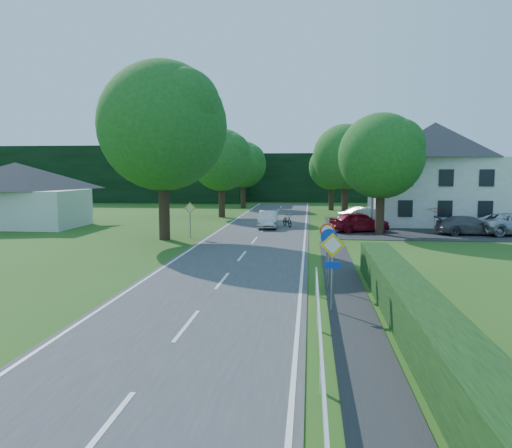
# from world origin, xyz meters

# --- Properties ---
(ground) EXTENTS (160.00, 160.00, 0.00)m
(ground) POSITION_xyz_m (0.00, 0.00, 0.00)
(ground) COLOR #204E16
(ground) RESTS_ON ground
(road) EXTENTS (7.00, 80.00, 0.04)m
(road) POSITION_xyz_m (0.00, 20.00, 0.02)
(road) COLOR #3C3C3E
(road) RESTS_ON ground
(footpath) EXTENTS (1.50, 44.00, 0.04)m
(footpath) POSITION_xyz_m (4.95, 2.00, 0.02)
(footpath) COLOR #252527
(footpath) RESTS_ON ground
(parking_pad) EXTENTS (14.00, 16.00, 0.04)m
(parking_pad) POSITION_xyz_m (12.00, 33.00, 0.02)
(parking_pad) COLOR #252527
(parking_pad) RESTS_ON ground
(line_edge_left) EXTENTS (0.12, 80.00, 0.01)m
(line_edge_left) POSITION_xyz_m (-3.25, 20.00, 0.04)
(line_edge_left) COLOR white
(line_edge_left) RESTS_ON road
(line_edge_right) EXTENTS (0.12, 80.00, 0.01)m
(line_edge_right) POSITION_xyz_m (3.25, 20.00, 0.04)
(line_edge_right) COLOR white
(line_edge_right) RESTS_ON road
(line_centre) EXTENTS (0.12, 80.00, 0.01)m
(line_centre) POSITION_xyz_m (0.00, 20.00, 0.04)
(line_centre) COLOR white
(line_centre) RESTS_ON road
(hedge_right) EXTENTS (1.20, 30.00, 1.30)m
(hedge_right) POSITION_xyz_m (6.50, 0.00, 0.65)
(hedge_right) COLOR black
(hedge_right) RESTS_ON ground
(tree_main) EXTENTS (9.40, 9.40, 11.64)m
(tree_main) POSITION_xyz_m (-6.00, 24.00, 5.82)
(tree_main) COLOR #19531B
(tree_main) RESTS_ON ground
(tree_left_far) EXTENTS (7.00, 7.00, 8.58)m
(tree_left_far) POSITION_xyz_m (-5.00, 40.00, 4.29)
(tree_left_far) COLOR #19531B
(tree_left_far) RESTS_ON ground
(tree_right_far) EXTENTS (7.40, 7.40, 9.09)m
(tree_right_far) POSITION_xyz_m (7.00, 42.00, 4.54)
(tree_right_far) COLOR #19531B
(tree_right_far) RESTS_ON ground
(tree_left_back) EXTENTS (6.60, 6.60, 8.07)m
(tree_left_back) POSITION_xyz_m (-4.50, 52.00, 4.04)
(tree_left_back) COLOR #19531B
(tree_left_back) RESTS_ON ground
(tree_right_back) EXTENTS (6.20, 6.20, 7.56)m
(tree_right_back) POSITION_xyz_m (6.00, 50.00, 3.78)
(tree_right_back) COLOR #19531B
(tree_right_back) RESTS_ON ground
(tree_right_mid) EXTENTS (7.00, 7.00, 8.58)m
(tree_right_mid) POSITION_xyz_m (8.50, 28.00, 4.29)
(tree_right_mid) COLOR #19531B
(tree_right_mid) RESTS_ON ground
(treeline_left) EXTENTS (44.00, 6.00, 8.00)m
(treeline_left) POSITION_xyz_m (-28.00, 62.00, 4.00)
(treeline_left) COLOR black
(treeline_left) RESTS_ON ground
(treeline_right) EXTENTS (30.00, 5.00, 7.00)m
(treeline_right) POSITION_xyz_m (8.00, 66.00, 3.50)
(treeline_right) COLOR black
(treeline_right) RESTS_ON ground
(bungalow_left) EXTENTS (11.00, 6.50, 5.20)m
(bungalow_left) POSITION_xyz_m (-20.00, 30.00, 2.71)
(bungalow_left) COLOR silver
(bungalow_left) RESTS_ON ground
(house_white) EXTENTS (10.60, 8.40, 8.60)m
(house_white) POSITION_xyz_m (14.00, 36.00, 4.41)
(house_white) COLOR silver
(house_white) RESTS_ON ground
(streetlight) EXTENTS (2.03, 0.18, 8.00)m
(streetlight) POSITION_xyz_m (8.06, 30.00, 4.46)
(streetlight) COLOR gray
(streetlight) RESTS_ON ground
(sign_priority_right) EXTENTS (0.78, 0.09, 2.59)m
(sign_priority_right) POSITION_xyz_m (4.30, 7.98, 1.80)
(sign_priority_right) COLOR gray
(sign_priority_right) RESTS_ON ground
(sign_roundabout) EXTENTS (0.64, 0.08, 2.37)m
(sign_roundabout) POSITION_xyz_m (4.30, 10.98, 1.67)
(sign_roundabout) COLOR gray
(sign_roundabout) RESTS_ON ground
(sign_speed_limit) EXTENTS (0.64, 0.11, 2.37)m
(sign_speed_limit) POSITION_xyz_m (4.30, 12.97, 1.77)
(sign_speed_limit) COLOR gray
(sign_speed_limit) RESTS_ON ground
(sign_priority_left) EXTENTS (0.78, 0.09, 2.44)m
(sign_priority_left) POSITION_xyz_m (-4.50, 24.98, 1.72)
(sign_priority_left) COLOR gray
(sign_priority_left) RESTS_ON ground
(moving_car) EXTENTS (1.56, 4.12, 1.34)m
(moving_car) POSITION_xyz_m (0.30, 31.08, 0.71)
(moving_car) COLOR silver
(moving_car) RESTS_ON road
(motorcycle) EXTENTS (1.34, 2.05, 1.02)m
(motorcycle) POSITION_xyz_m (1.77, 32.14, 0.55)
(motorcycle) COLOR black
(motorcycle) RESTS_ON road
(parked_car_red) EXTENTS (4.71, 2.96, 1.50)m
(parked_car_red) POSITION_xyz_m (7.22, 29.37, 0.79)
(parked_car_red) COLOR maroon
(parked_car_red) RESTS_ON parking_pad
(parked_car_silver_a) EXTENTS (5.06, 2.88, 1.58)m
(parked_car_silver_a) POSITION_xyz_m (8.31, 32.94, 0.83)
(parked_car_silver_a) COLOR #B5B4B9
(parked_car_silver_a) RESTS_ON parking_pad
(parked_car_grey) EXTENTS (4.70, 2.24, 1.32)m
(parked_car_grey) POSITION_xyz_m (14.79, 28.47, 0.70)
(parked_car_grey) COLOR #525157
(parked_car_grey) RESTS_ON parking_pad
(parasol) EXTENTS (2.17, 2.20, 1.74)m
(parasol) POSITION_xyz_m (13.07, 31.22, 0.91)
(parasol) COLOR red
(parasol) RESTS_ON parking_pad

